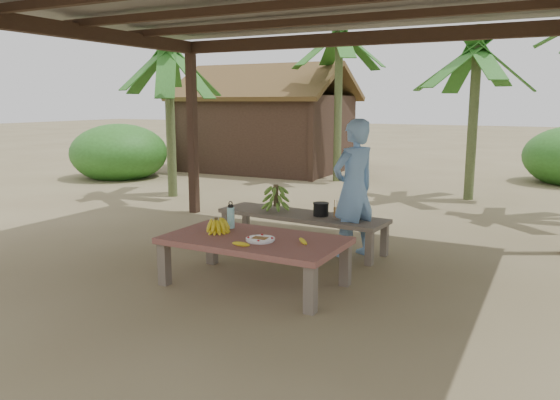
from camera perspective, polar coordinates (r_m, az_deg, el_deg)
The scene contains 17 objects.
ground at distance 6.03m, azimuth -0.03°, elevation -7.61°, with size 80.00×80.00×0.00m, color brown.
pavilion at distance 5.81m, azimuth -0.23°, elevation 19.46°, with size 6.60×5.60×2.95m.
work_table at distance 5.52m, azimuth -2.69°, elevation -4.60°, with size 1.82×1.03×0.50m.
bench at distance 6.92m, azimuth 2.24°, elevation -1.89°, with size 2.24×0.79×0.45m.
ripe_banana_bunch at distance 5.74m, azimuth -6.69°, elevation -2.54°, with size 0.28×0.24×0.17m, color yellow, non-canonical shape.
plate at distance 5.36m, azimuth -2.08°, elevation -4.14°, with size 0.29×0.29×0.04m.
loose_banana_front at distance 5.18m, azimuth -4.10°, elevation -4.62°, with size 0.04×0.17×0.04m, color yellow.
loose_banana_side at distance 5.28m, azimuth 2.43°, elevation -4.33°, with size 0.04×0.16×0.04m, color yellow.
water_flask at distance 5.91m, azimuth -5.16°, elevation -1.75°, with size 0.08×0.08×0.30m.
green_banana_stalk at distance 7.07m, azimuth -0.43°, elevation 0.30°, with size 0.31×0.31×0.36m, color #598C2D, non-canonical shape.
cooking_pot at distance 6.77m, azimuth 4.30°, elevation -1.01°, with size 0.19×0.19×0.16m, color black.
skewer_rack at distance 6.58m, azimuth 6.26°, elevation -1.02°, with size 0.18×0.08×0.24m, color #A57F47, non-canonical shape.
woman at distance 6.54m, azimuth 7.71°, elevation 1.18°, with size 0.60×0.40×1.66m, color #729FD7.
hut at distance 14.93m, azimuth -1.40°, elevation 7.40°, with size 4.40×3.43×2.85m.
banana_plant_n at distance 10.92m, azimuth 19.86°, elevation 13.45°, with size 1.80×1.80×3.06m.
banana_plant_nw at distance 12.89m, azimuth 6.21°, elevation 15.86°, with size 1.80×1.80×3.62m.
banana_plant_w at distance 10.89m, azimuth -11.59°, elevation 13.67°, with size 1.80×1.80×3.02m.
Camera 1 is at (2.62, -5.11, 1.85)m, focal length 35.00 mm.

